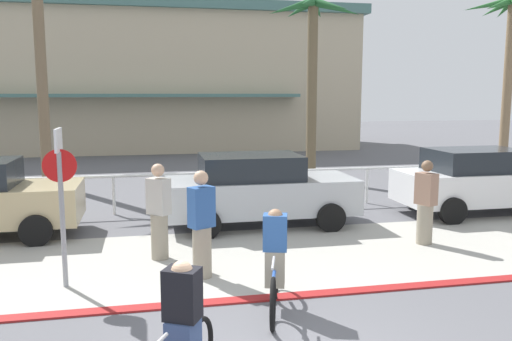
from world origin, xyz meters
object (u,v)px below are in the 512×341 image
(palm_tree_3, at_px, (313,47))
(cyclist_blue_0, at_px, (275,263))
(palm_tree_4, at_px, (511,36))
(pedestrian_1, at_px, (202,228))
(cyclist_red_1, at_px, (181,338))
(pedestrian_0, at_px, (159,215))
(stop_sign_bike_lane, at_px, (61,185))
(car_white_3, at_px, (481,181))
(car_silver_2, at_px, (258,189))
(pedestrian_2, at_px, (425,206))

(palm_tree_3, bearing_deg, cyclist_blue_0, -110.34)
(palm_tree_4, xyz_separation_m, pedestrian_1, (-13.34, -10.24, -4.47))
(cyclist_red_1, xyz_separation_m, pedestrian_0, (-0.09, 4.76, 0.16))
(palm_tree_3, height_order, pedestrian_1, palm_tree_3)
(stop_sign_bike_lane, bearing_deg, car_white_3, 18.98)
(car_silver_2, xyz_separation_m, pedestrian_0, (-2.35, -2.15, -0.02))
(cyclist_red_1, bearing_deg, palm_tree_4, 44.81)
(cyclist_red_1, height_order, pedestrian_2, pedestrian_2)
(car_white_3, height_order, cyclist_red_1, car_white_3)
(stop_sign_bike_lane, distance_m, pedestrian_1, 2.34)
(pedestrian_2, bearing_deg, cyclist_blue_0, -145.93)
(pedestrian_1, bearing_deg, palm_tree_3, 62.29)
(palm_tree_3, relative_size, pedestrian_1, 3.47)
(palm_tree_4, distance_m, cyclist_blue_0, 17.75)
(pedestrian_2, bearing_deg, pedestrian_0, 178.93)
(car_white_3, xyz_separation_m, cyclist_blue_0, (-6.68, -4.88, -0.18))
(cyclist_red_1, height_order, pedestrian_1, pedestrian_1)
(pedestrian_0, height_order, pedestrian_2, pedestrian_0)
(stop_sign_bike_lane, xyz_separation_m, cyclist_blue_0, (3.08, -1.52, -0.98))
(car_silver_2, xyz_separation_m, pedestrian_2, (3.02, -2.25, -0.05))
(stop_sign_bike_lane, distance_m, pedestrian_0, 2.09)
(car_white_3, height_order, pedestrian_2, pedestrian_2)
(stop_sign_bike_lane, xyz_separation_m, pedestrian_0, (1.52, 1.16, -0.83))
(stop_sign_bike_lane, relative_size, pedestrian_0, 1.41)
(palm_tree_4, bearing_deg, pedestrian_1, -142.51)
(cyclist_red_1, bearing_deg, palm_tree_3, 67.00)
(palm_tree_4, height_order, car_white_3, palm_tree_4)
(palm_tree_3, height_order, pedestrian_2, palm_tree_3)
(palm_tree_3, height_order, palm_tree_4, palm_tree_4)
(cyclist_red_1, bearing_deg, car_silver_2, 71.85)
(cyclist_blue_0, bearing_deg, stop_sign_bike_lane, 153.79)
(cyclist_red_1, height_order, pedestrian_0, pedestrian_0)
(palm_tree_3, xyz_separation_m, cyclist_blue_0, (-4.04, -10.89, -4.00))
(cyclist_blue_0, height_order, pedestrian_0, pedestrian_0)
(cyclist_red_1, relative_size, pedestrian_2, 0.93)
(palm_tree_4, relative_size, cyclist_red_1, 4.20)
(stop_sign_bike_lane, bearing_deg, cyclist_red_1, -65.89)
(pedestrian_2, bearing_deg, stop_sign_bike_lane, -171.25)
(car_white_3, bearing_deg, palm_tree_4, 49.98)
(stop_sign_bike_lane, relative_size, car_silver_2, 0.58)
(palm_tree_3, height_order, cyclist_red_1, palm_tree_3)
(pedestrian_1, relative_size, pedestrian_2, 1.05)
(pedestrian_0, bearing_deg, cyclist_blue_0, -59.83)
(palm_tree_3, relative_size, pedestrian_0, 3.51)
(palm_tree_4, distance_m, pedestrian_0, 17.29)
(car_silver_2, height_order, pedestrian_2, pedestrian_2)
(palm_tree_4, distance_m, pedestrian_1, 17.40)
(cyclist_blue_0, distance_m, cyclist_red_1, 2.55)
(palm_tree_4, bearing_deg, cyclist_blue_0, -136.67)
(palm_tree_4, relative_size, car_white_3, 1.56)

